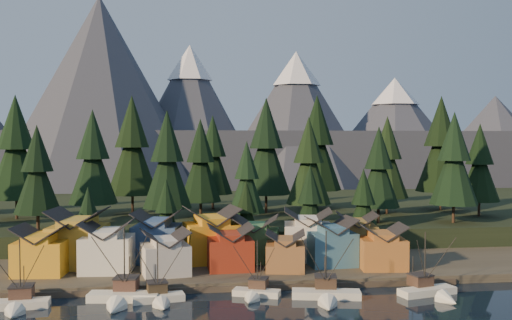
{
  "coord_description": "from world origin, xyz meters",
  "views": [
    {
      "loc": [
        -8.35,
        -81.14,
        25.85
      ],
      "look_at": [
        5.85,
        30.0,
        21.94
      ],
      "focal_mm": 40.0,
      "sensor_mm": 36.0,
      "label": 1
    }
  ],
  "objects": [
    {
      "name": "ground",
      "position": [
        0.0,
        0.0,
        0.0
      ],
      "size": [
        500.0,
        500.0,
        0.0
      ],
      "primitive_type": "plane",
      "color": "black",
      "rests_on": "ground"
    },
    {
      "name": "shore_strip",
      "position": [
        0.0,
        40.0,
        0.75
      ],
      "size": [
        400.0,
        50.0,
        1.5
      ],
      "primitive_type": "cube",
      "color": "#3A352A",
      "rests_on": "ground"
    },
    {
      "name": "hillside",
      "position": [
        0.0,
        90.0,
        3.0
      ],
      "size": [
        420.0,
        100.0,
        6.0
      ],
      "primitive_type": "cube",
      "color": "black",
      "rests_on": "ground"
    },
    {
      "name": "dock",
      "position": [
        0.0,
        16.5,
        0.5
      ],
      "size": [
        80.0,
        4.0,
        1.0
      ],
      "primitive_type": "cube",
      "color": "#4B4135",
      "rests_on": "ground"
    },
    {
      "name": "mountain_ridge",
      "position": [
        -4.2,
        213.59,
        26.06
      ],
      "size": [
        560.0,
        190.0,
        90.0
      ],
      "color": "#484D5C",
      "rests_on": "ground"
    },
    {
      "name": "boat_0",
      "position": [
        -33.39,
        8.69,
        2.39
      ],
      "size": [
        9.18,
        9.88,
        11.83
      ],
      "rotation": [
        0.0,
        0.0,
        0.08
      ],
      "color": "silver",
      "rests_on": "ground"
    },
    {
      "name": "boat_1",
      "position": [
        -18.17,
        10.42,
        2.39
      ],
      "size": [
        11.87,
        12.67,
        12.85
      ],
      "rotation": [
        0.0,
        0.0,
        -0.13
      ],
      "color": "white",
      "rests_on": "ground"
    },
    {
      "name": "boat_2",
      "position": [
        -12.27,
        9.71,
        2.17
      ],
      "size": [
        8.84,
        9.4,
        10.86
      ],
      "rotation": [
        0.0,
        0.0,
        0.19
      ],
      "color": "silver",
      "rests_on": "ground"
    },
    {
      "name": "boat_3",
      "position": [
        3.3,
        10.98,
        2.02
      ],
      "size": [
        8.39,
        8.91,
        10.16
      ],
      "rotation": [
        0.0,
        0.0,
        -0.36
      ],
      "color": "silver",
      "rests_on": "ground"
    },
    {
      "name": "boat_4",
      "position": [
        14.51,
        7.81,
        2.2
      ],
      "size": [
        11.86,
        12.55,
        12.16
      ],
      "rotation": [
        0.0,
        0.0,
        -0.19
      ],
      "color": "white",
      "rests_on": "ground"
    },
    {
      "name": "boat_6",
      "position": [
        32.29,
        7.74,
        2.2
      ],
      "size": [
        10.61,
        11.11,
        11.66
      ],
      "rotation": [
        0.0,
        0.0,
        0.25
      ],
      "color": "white",
      "rests_on": "ground"
    },
    {
      "name": "house_front_0",
      "position": [
        -33.99,
        25.72,
        6.16
      ],
      "size": [
        9.59,
        9.15,
        8.88
      ],
      "rotation": [
        0.0,
        0.0,
        -0.09
      ],
      "color": "gold",
      "rests_on": "shore_strip"
    },
    {
      "name": "house_front_1",
      "position": [
        -22.42,
        26.21,
        6.45
      ],
      "size": [
        9.69,
        9.36,
        9.42
      ],
      "rotation": [
        0.0,
        0.0,
        -0.07
      ],
      "color": "white",
      "rests_on": "shore_strip"
    },
    {
      "name": "house_front_2",
      "position": [
        -11.67,
        22.76,
        5.7
      ],
      "size": [
        9.65,
        9.7,
        7.99
      ],
      "rotation": [
        0.0,
        0.0,
        0.2
      ],
      "color": "beige",
      "rests_on": "shore_strip"
    },
    {
      "name": "house_front_3",
      "position": [
        0.31,
        25.13,
        5.91
      ],
      "size": [
        8.5,
        8.13,
        8.39
      ],
      "rotation": [
        0.0,
        0.0,
        0.03
      ],
      "color": "maroon",
      "rests_on": "shore_strip"
    },
    {
      "name": "house_front_4",
      "position": [
        10.47,
        23.09,
        5.32
      ],
      "size": [
        8.35,
        8.81,
        7.28
      ],
      "rotation": [
        0.0,
        0.0,
        -0.18
      ],
      "color": "brown",
      "rests_on": "shore_strip"
    },
    {
      "name": "house_front_5",
      "position": [
        20.16,
        26.4,
        6.34
      ],
      "size": [
        9.33,
        8.59,
        9.22
      ],
      "rotation": [
        0.0,
        0.0,
        0.07
      ],
      "color": "#386885",
      "rests_on": "shore_strip"
    },
    {
      "name": "house_front_6",
      "position": [
        29.01,
        22.32,
        5.89
      ],
      "size": [
        9.2,
        8.8,
        8.35
      ],
      "rotation": [
        0.0,
        0.0,
        -0.11
      ],
      "color": "#AD672C",
      "rests_on": "shore_strip"
    },
    {
      "name": "house_back_0",
      "position": [
        -28.53,
        31.29,
        7.33
      ],
      "size": [
        11.36,
        11.01,
        11.1
      ],
      "rotation": [
        0.0,
        0.0,
        -0.13
      ],
      "color": "#B3902E",
      "rests_on": "shore_strip"
    },
    {
      "name": "house_back_1",
      "position": [
        -13.74,
        34.17,
        6.77
      ],
      "size": [
        10.31,
        10.41,
        10.05
      ],
      "rotation": [
        0.0,
        0.0,
        -0.17
      ],
      "color": "#375483",
      "rests_on": "shore_strip"
    },
    {
      "name": "house_back_2",
      "position": [
        -2.78,
        32.77,
        7.2
      ],
      "size": [
        11.72,
        11.05,
        10.85
      ],
      "rotation": [
        0.0,
        0.0,
        0.18
      ],
      "color": "gold",
      "rests_on": "shore_strip"
    },
    {
      "name": "house_back_3",
      "position": [
        5.96,
        31.88,
        6.31
      ],
      "size": [
        10.5,
        9.75,
        9.15
      ],
      "rotation": [
        0.0,
        0.0,
        -0.22
      ],
      "color": "#437B46",
      "rests_on": "shore_strip"
    },
    {
      "name": "house_back_4",
      "position": [
        16.74,
        32.08,
        6.88
      ],
      "size": [
        10.82,
        10.52,
        10.24
      ],
      "rotation": [
        0.0,
        0.0,
        -0.17
      ],
      "color": "white",
      "rests_on": "shore_strip"
    },
    {
      "name": "house_back_5",
      "position": [
        27.64,
        34.03,
        6.26
      ],
      "size": [
        9.24,
        9.32,
        9.06
      ],
      "rotation": [
        0.0,
        0.0,
        -0.16
      ],
      "color": "olive",
      "rests_on": "shore_strip"
    },
    {
      "name": "tree_hill_1",
      "position": [
        -50.0,
        68.0,
        23.12
      ],
      "size": [
        13.44,
        13.44,
        31.32
      ],
      "color": "#332319",
      "rests_on": "hillside"
    },
    {
      "name": "tree_hill_2",
      "position": [
        -40.0,
        48.0,
        18.71
      ],
      "size": [
        9.98,
        9.98,
        23.25
      ],
      "color": "#332319",
      "rests_on": "hillside"
    },
    {
      "name": "tree_hill_3",
      "position": [
        -30.0,
        60.0,
        20.94
      ],
      "size": [
        11.73,
        11.73,
        27.32
      ],
      "color": "#332319",
      "rests_on": "hillside"
    },
    {
      "name": "tree_hill_4",
      "position": [
        -22.0,
        75.0,
        23.46
      ],
      "size": [
        13.71,
        13.71,
        31.94
      ],
      "color": "#332319",
      "rests_on": "hillside"
    },
    {
      "name": "tree_hill_5",
      "position": [
        -12.0,
        50.0,
        20.62
      ],
      "size": [
        11.48,
        11.48,
        26.74
      ],
      "color": "#332319",
      "rests_on": "hillside"
    },
    {
      "name": "tree_hill_6",
      "position": [
        -4.0,
        65.0,
        19.88
      ],
      "size": [
        10.9,
        10.9,
        25.39
      ],
      "color": "#332319",
      "rests_on": "hillside"
    },
    {
      "name": "tree_hill_7",
      "position": [
        6.0,
        48.0,
        16.76
      ],
      "size": [
        8.45,
        8.45,
        19.69
      ],
      "color": "#332319",
      "rests_on": "hillside"
    },
    {
      "name": "tree_hill_8",
      "position": [
        14.0,
        72.0,
        23.19
      ],
      "size": [
        13.49,
        13.49,
        31.43
      ],
      "color": "#332319",
      "rests_on": "hillside"
    },
    {
      "name": "tree_hill_9",
      "position": [
        22.0,
        55.0,
        19.97
      ],
      "size": [
        10.97,
        10.97,
        25.55
      ],
      "color": "#332319",
      "rests_on": "hillside"
    },
    {
      "name": "tree_hill_10",
      "position": [
        30.0,
        80.0,
        24.02
      ],
      "size": [
        14.15,
        14.15,
        32.96
      ],
      "color": "#332319",
      "rests_on": "hillside"
    },
    {
      "name": "tree_hill_11",
      "position": [
        38.0,
        50.0,
        18.68
      ],
      "size": [
        9.96,
        9.96,
        23.19
      ],
      "color": "#332319",
      "rests_on": "hillside"
    },
    {
      "name": "tree_hill_12",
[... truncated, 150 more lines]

